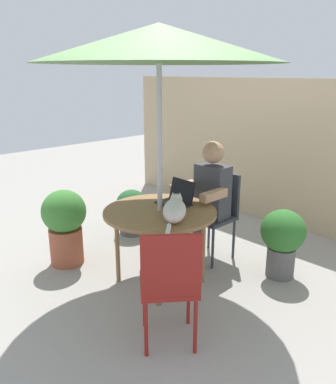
{
  "coord_description": "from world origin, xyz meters",
  "views": [
    {
      "loc": [
        2.46,
        -2.26,
        1.9
      ],
      "look_at": [
        0.0,
        0.1,
        0.86
      ],
      "focal_mm": 37.15,
      "sensor_mm": 36.0,
      "label": 1
    }
  ],
  "objects": [
    {
      "name": "potted_plant_near_fence",
      "position": [
        -0.95,
        -0.43,
        0.44
      ],
      "size": [
        0.44,
        0.44,
        0.78
      ],
      "color": "#9E5138",
      "rests_on": "ground"
    },
    {
      "name": "chair_empty",
      "position": [
        0.72,
        -0.58,
        0.54
      ],
      "size": [
        0.56,
        0.56,
        0.91
      ],
      "color": "maroon",
      "rests_on": "ground"
    },
    {
      "name": "patio_table",
      "position": [
        0.0,
        0.0,
        0.65
      ],
      "size": [
        1.01,
        1.01,
        0.71
      ],
      "color": "olive",
      "rests_on": "ground"
    },
    {
      "name": "patio_umbrella",
      "position": [
        0.0,
        0.0,
        2.11
      ],
      "size": [
        2.03,
        2.03,
        2.26
      ],
      "color": "#B7B7BC",
      "rests_on": "ground"
    },
    {
      "name": "person_seated",
      "position": [
        0.0,
        0.65,
        0.71
      ],
      "size": [
        0.48,
        0.48,
        1.25
      ],
      "color": "#3F3F47",
      "rests_on": "ground"
    },
    {
      "name": "fence_back",
      "position": [
        0.0,
        2.16,
        0.91
      ],
      "size": [
        5.37,
        0.08,
        1.83
      ],
      "primitive_type": "cube",
      "color": "tan",
      "rests_on": "ground"
    },
    {
      "name": "potted_plant_corner",
      "position": [
        -1.1,
        0.55,
        0.29
      ],
      "size": [
        0.37,
        0.37,
        0.55
      ],
      "color": "#595654",
      "rests_on": "ground"
    },
    {
      "name": "laptop",
      "position": [
        -0.03,
        0.26,
        0.77
      ],
      "size": [
        0.31,
        0.27,
        0.21
      ],
      "color": "black",
      "rests_on": "patio_table"
    },
    {
      "name": "cat",
      "position": [
        0.25,
        -0.06,
        0.79
      ],
      "size": [
        0.44,
        0.54,
        0.17
      ],
      "color": "silver",
      "rests_on": "patio_table"
    },
    {
      "name": "chair_occupied",
      "position": [
        0.0,
        0.81,
        0.54
      ],
      "size": [
        0.4,
        0.4,
        0.91
      ],
      "color": "#33383F",
      "rests_on": "ground"
    },
    {
      "name": "potted_plant_by_chair",
      "position": [
        0.72,
        0.91,
        0.39
      ],
      "size": [
        0.42,
        0.42,
        0.67
      ],
      "color": "#595654",
      "rests_on": "ground"
    },
    {
      "name": "ground_plane",
      "position": [
        0.0,
        0.0,
        0.0
      ],
      "size": [
        14.0,
        14.0,
        0.0
      ],
      "primitive_type": "plane",
      "color": "gray"
    }
  ]
}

